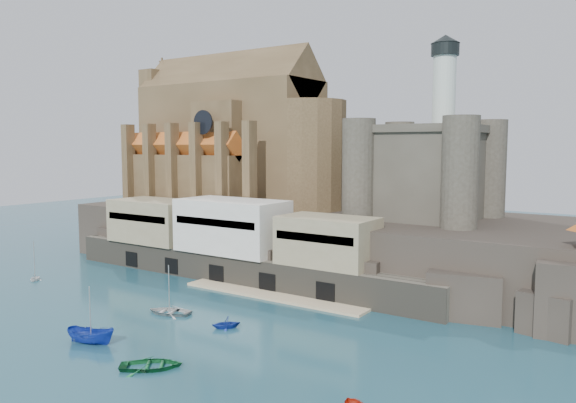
# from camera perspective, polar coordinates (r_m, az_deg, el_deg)

# --- Properties ---
(ground) EXTENTS (300.00, 300.00, 0.00)m
(ground) POSITION_cam_1_polar(r_m,az_deg,el_deg) (70.48, -11.76, -12.42)
(ground) COLOR #194554
(ground) RESTS_ON ground
(promontory) EXTENTS (100.00, 36.00, 10.00)m
(promontory) POSITION_cam_1_polar(r_m,az_deg,el_deg) (99.99, 4.55, -4.02)
(promontory) COLOR black
(promontory) RESTS_ON ground
(quay) EXTENTS (70.00, 12.00, 13.05)m
(quay) POSITION_cam_1_polar(r_m,az_deg,el_deg) (92.21, -5.94, -4.14)
(quay) COLOR #5C574A
(quay) RESTS_ON ground
(church) EXTENTS (47.00, 25.93, 30.51)m
(church) POSITION_cam_1_polar(r_m,az_deg,el_deg) (114.21, -5.31, 5.85)
(church) COLOR brown
(church) RESTS_ON promontory
(castle_keep) EXTENTS (21.20, 21.20, 29.30)m
(castle_keep) POSITION_cam_1_polar(r_m,az_deg,el_deg) (93.30, 13.87, 3.41)
(castle_keep) COLOR #413D33
(castle_keep) RESTS_ON promontory
(boat_2) EXTENTS (2.82, 2.79, 5.85)m
(boat_2) POSITION_cam_1_polar(r_m,az_deg,el_deg) (67.56, -19.36, -13.44)
(boat_2) COLOR #1833A1
(boat_2) RESTS_ON ground
(boat_3) EXTENTS (3.77, 4.15, 6.10)m
(boat_3) POSITION_cam_1_polar(r_m,az_deg,el_deg) (59.04, -13.71, -16.12)
(boat_3) COLOR #176D37
(boat_3) RESTS_ON ground
(boat_4) EXTENTS (2.76, 2.41, 2.73)m
(boat_4) POSITION_cam_1_polar(r_m,az_deg,el_deg) (100.55, -24.29, -7.32)
(boat_4) COLOR white
(boat_4) RESTS_ON ground
(boat_6) EXTENTS (2.37, 4.39, 5.90)m
(boat_6) POSITION_cam_1_polar(r_m,az_deg,el_deg) (76.06, -11.94, -11.07)
(boat_6) COLOR beige
(boat_6) RESTS_ON ground
(boat_7) EXTENTS (3.37, 3.26, 3.38)m
(boat_7) POSITION_cam_1_polar(r_m,az_deg,el_deg) (69.33, -6.30, -12.65)
(boat_7) COLOR #1935A1
(boat_7) RESTS_ON ground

